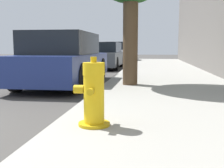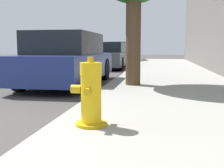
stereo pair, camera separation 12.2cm
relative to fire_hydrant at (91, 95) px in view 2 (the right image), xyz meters
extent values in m
cube|color=#99968E|center=(1.11, -0.40, -0.43)|extent=(3.24, 40.00, 0.16)
cylinder|color=#C39C11|center=(0.00, 0.00, -0.34)|extent=(0.37, 0.37, 0.04)
cylinder|color=yellow|center=(0.00, 0.00, -0.04)|extent=(0.24, 0.24, 0.55)
cylinder|color=yellow|center=(0.00, 0.00, 0.30)|extent=(0.25, 0.25, 0.14)
cylinder|color=#C39C11|center=(0.00, 0.00, 0.41)|extent=(0.07, 0.07, 0.06)
cylinder|color=#C39C11|center=(0.00, -0.17, 0.07)|extent=(0.07, 0.09, 0.07)
cylinder|color=#C39C11|center=(0.00, 0.17, 0.07)|extent=(0.07, 0.09, 0.07)
cylinder|color=#C39C11|center=(-0.17, 0.00, 0.07)|extent=(0.11, 0.10, 0.10)
cube|color=navy|center=(-1.76, 4.54, 0.02)|extent=(1.71, 4.47, 0.68)
cube|color=black|center=(-1.76, 4.36, 0.65)|extent=(1.58, 2.46, 0.59)
cylinder|color=black|center=(-2.54, 5.92, -0.16)|extent=(0.20, 0.70, 0.70)
cylinder|color=black|center=(-0.99, 5.92, -0.16)|extent=(0.20, 0.70, 0.70)
cylinder|color=black|center=(-2.54, 3.15, -0.16)|extent=(0.20, 0.70, 0.70)
cylinder|color=black|center=(-0.99, 3.15, -0.16)|extent=(0.20, 0.70, 0.70)
cube|color=#4C5156|center=(-1.80, 11.04, -0.01)|extent=(1.83, 4.32, 0.65)
cube|color=black|center=(-1.80, 10.86, 0.56)|extent=(1.68, 2.38, 0.49)
cylinder|color=black|center=(-2.64, 12.38, -0.20)|extent=(0.20, 0.63, 0.63)
cylinder|color=black|center=(-0.97, 12.38, -0.20)|extent=(0.20, 0.63, 0.63)
cylinder|color=black|center=(-2.64, 9.70, -0.20)|extent=(0.20, 0.63, 0.63)
cylinder|color=black|center=(-0.97, 9.70, -0.20)|extent=(0.20, 0.63, 0.63)
cube|color=silver|center=(-1.66, 17.61, 0.03)|extent=(1.83, 4.27, 0.73)
cube|color=black|center=(-1.66, 17.44, 0.67)|extent=(1.69, 2.35, 0.56)
cylinder|color=black|center=(-2.50, 18.94, -0.20)|extent=(0.20, 0.63, 0.63)
cylinder|color=black|center=(-0.83, 18.94, -0.20)|extent=(0.20, 0.63, 0.63)
cylinder|color=black|center=(-2.50, 16.29, -0.20)|extent=(0.20, 0.63, 0.63)
cylinder|color=black|center=(-0.83, 16.29, -0.20)|extent=(0.20, 0.63, 0.63)
cylinder|color=brown|center=(0.14, 3.69, 0.82)|extent=(0.36, 0.36, 2.35)
camera|label=1|loc=(0.64, -3.10, 0.54)|focal=45.00mm
camera|label=2|loc=(0.76, -3.08, 0.54)|focal=45.00mm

